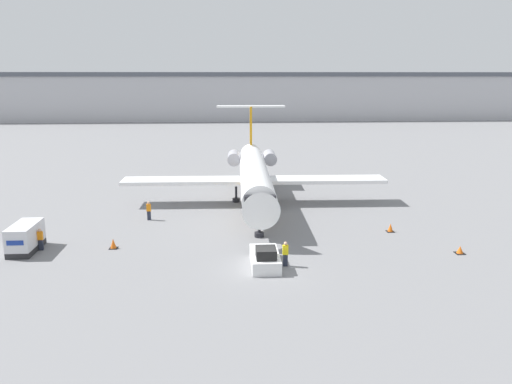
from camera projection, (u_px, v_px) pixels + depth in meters
ground_plane at (265, 270)px, 34.58m from camera, size 600.00×600.00×0.00m
terminal_building at (233, 96)px, 149.55m from camera, size 180.00×16.80×13.99m
airplane_main at (254, 174)px, 51.85m from camera, size 27.48×28.15×9.46m
pushback_tug at (265, 258)px, 35.27m from camera, size 1.98×4.25×1.63m
luggage_cart at (25, 238)px, 38.15m from camera, size 1.73×3.81×2.14m
worker_near_tug at (285, 253)px, 35.15m from camera, size 0.40×0.25×1.81m
worker_by_wing at (149, 210)px, 46.40m from camera, size 0.40×0.25×1.78m
worker_on_apron at (40, 239)px, 38.41m from camera, size 0.40×0.24×1.73m
traffic_cone_left at (113, 244)px, 38.87m from camera, size 0.64×0.64×0.80m
traffic_cone_right at (390, 228)px, 43.03m from camera, size 0.64×0.64×0.74m
traffic_cone_mid at (460, 250)px, 37.79m from camera, size 0.70×0.70×0.59m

